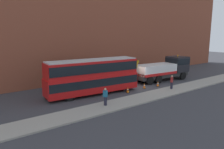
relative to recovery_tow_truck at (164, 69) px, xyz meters
The scene contains 10 objects.
ground_plane 6.27m from the recovery_tow_truck, behind, with size 120.00×120.00×0.00m, color #38383D.
near_kerb 7.80m from the recovery_tow_truck, 141.91° to the right, with size 60.00×2.80×0.15m, color gray.
building_facade 11.24m from the recovery_tow_truck, 130.13° to the left, with size 60.00×1.50×16.00m.
recovery_tow_truck is the anchor object (origin of this frame).
double_decker_bus 12.52m from the recovery_tow_truck, behind, with size 11.19×3.56×4.06m.
pedestrian_onlooker 14.65m from the recovery_tow_truck, 162.39° to the right, with size 0.42×0.48×1.71m.
pedestrian_bystander 5.73m from the recovery_tow_truck, 131.06° to the right, with size 0.47×0.42×1.71m.
traffic_cone_near_bus 9.26m from the recovery_tow_truck, 167.61° to the right, with size 0.36×0.36×0.72m.
traffic_cone_midway 6.33m from the recovery_tow_truck, 163.57° to the right, with size 0.36×0.36×0.72m.
traffic_cone_near_truck 4.43m from the recovery_tow_truck, 150.93° to the right, with size 0.36×0.36×0.72m.
Camera 1 is at (-19.48, -20.29, 7.05)m, focal length 34.79 mm.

